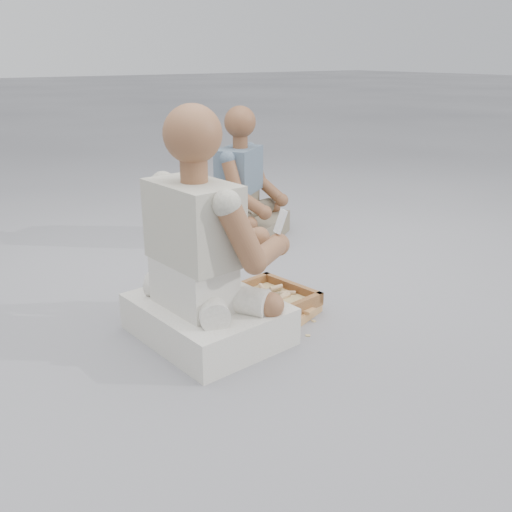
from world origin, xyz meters
TOP-DOWN VIEW (x-y plane):
  - ground at (0.00, 0.00)m, footprint 60.00×60.00m
  - carved_panel at (-0.12, 0.05)m, footprint 0.70×0.58m
  - tool_tray at (-0.04, 0.10)m, footprint 0.53×0.45m
  - chisel_0 at (-0.04, 0.17)m, footprint 0.11×0.21m
  - chisel_1 at (0.07, 0.09)m, footprint 0.21×0.09m
  - chisel_2 at (-0.04, 0.15)m, footprint 0.14×0.19m
  - chisel_3 at (0.06, 0.20)m, footprint 0.09×0.21m
  - chisel_4 at (0.09, 0.17)m, footprint 0.22×0.02m
  - chisel_5 at (-0.02, -0.06)m, footprint 0.11×0.20m
  - chisel_6 at (-0.06, 0.12)m, footprint 0.21×0.11m
  - chisel_7 at (-0.07, 0.05)m, footprint 0.07×0.22m
  - chisel_8 at (0.08, 0.08)m, footprint 0.22×0.06m
  - chisel_9 at (0.12, 0.12)m, footprint 0.19×0.15m
  - chisel_10 at (0.01, -0.04)m, footprint 0.07×0.22m
  - wood_chip_0 at (0.09, 0.22)m, footprint 0.02×0.02m
  - wood_chip_1 at (0.20, 0.26)m, footprint 0.02×0.02m
  - wood_chip_2 at (-0.10, 0.18)m, footprint 0.02×0.02m
  - wood_chip_3 at (-0.38, 0.44)m, footprint 0.02×0.02m
  - wood_chip_4 at (0.13, -0.09)m, footprint 0.02×0.02m
  - wood_chip_5 at (-0.26, 0.50)m, footprint 0.02×0.02m
  - wood_chip_6 at (-0.07, -0.15)m, footprint 0.02×0.02m
  - wood_chip_7 at (-0.28, 0.33)m, footprint 0.02×0.02m
  - wood_chip_8 at (-0.10, -0.13)m, footprint 0.02×0.02m
  - wood_chip_9 at (-0.02, 0.33)m, footprint 0.02×0.02m
  - wood_chip_10 at (-0.10, -0.19)m, footprint 0.02×0.02m
  - wood_chip_11 at (0.04, 0.03)m, footprint 0.02×0.02m
  - wood_chip_12 at (0.05, 0.33)m, footprint 0.02×0.02m
  - wood_chip_13 at (0.02, -0.19)m, footprint 0.02×0.02m
  - craftsman at (-0.34, 0.06)m, footprint 0.69×0.68m
  - companion at (0.57, 1.13)m, footprint 0.70×0.67m
  - mobile_phone at (0.03, 0.03)m, footprint 0.06×0.05m

SIDE VIEW (x-z plane):
  - ground at x=0.00m, z-range 0.00..0.00m
  - wood_chip_0 at x=0.09m, z-range 0.00..0.00m
  - wood_chip_1 at x=0.20m, z-range 0.00..0.00m
  - wood_chip_2 at x=-0.10m, z-range 0.00..0.00m
  - wood_chip_3 at x=-0.38m, z-range 0.00..0.00m
  - wood_chip_4 at x=0.13m, z-range 0.00..0.00m
  - wood_chip_5 at x=-0.26m, z-range 0.00..0.00m
  - wood_chip_6 at x=-0.07m, z-range 0.00..0.00m
  - wood_chip_7 at x=-0.28m, z-range 0.00..0.00m
  - wood_chip_8 at x=-0.10m, z-range 0.00..0.00m
  - wood_chip_9 at x=-0.02m, z-range 0.00..0.00m
  - wood_chip_10 at x=-0.10m, z-range 0.00..0.00m
  - wood_chip_11 at x=0.04m, z-range 0.00..0.00m
  - wood_chip_12 at x=0.05m, z-range 0.00..0.00m
  - wood_chip_13 at x=0.02m, z-range 0.00..0.00m
  - carved_panel at x=-0.12m, z-range 0.00..0.04m
  - tool_tray at x=-0.04m, z-range 0.03..0.09m
  - chisel_6 at x=-0.06m, z-range 0.05..0.08m
  - chisel_0 at x=-0.04m, z-range 0.06..0.08m
  - chisel_8 at x=0.08m, z-range 0.06..0.08m
  - chisel_1 at x=0.07m, z-range 0.06..0.08m
  - chisel_9 at x=0.12m, z-range 0.06..0.08m
  - chisel_2 at x=-0.04m, z-range 0.06..0.08m
  - chisel_3 at x=0.06m, z-range 0.06..0.09m
  - chisel_10 at x=0.01m, z-range 0.07..0.09m
  - chisel_5 at x=-0.02m, z-range 0.07..0.09m
  - chisel_7 at x=-0.07m, z-range 0.07..0.09m
  - chisel_4 at x=0.09m, z-range 0.07..0.09m
  - companion at x=0.57m, z-range -0.14..0.72m
  - craftsman at x=-0.34m, z-range -0.16..0.83m
  - mobile_phone at x=0.03m, z-range 0.41..0.52m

